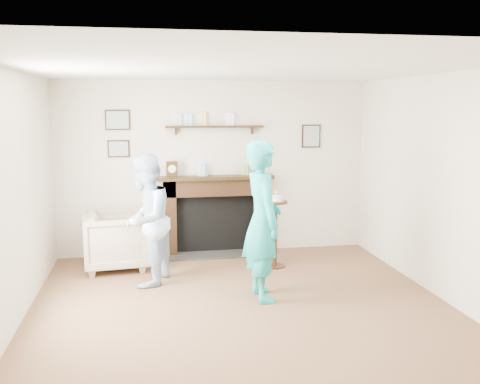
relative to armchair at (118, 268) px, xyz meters
name	(u,v)px	position (x,y,z in m)	size (l,w,h in m)	color
ground	(246,315)	(1.39, -1.90, 0.00)	(5.00, 5.00, 0.00)	brown
room_shell	(234,153)	(1.39, -1.21, 1.62)	(4.54, 5.02, 2.52)	beige
armchair	(118,268)	(0.00, 0.00, 0.00)	(0.81, 0.84, 0.76)	tan
man	(148,284)	(0.39, -0.72, 0.00)	(0.77, 0.60, 1.58)	#A9B8D3
woman	(262,298)	(1.67, -1.43, 0.00)	(0.65, 0.42, 1.77)	teal
pedestal_table	(275,221)	(2.08, -0.31, 0.64)	(0.32, 0.32, 1.03)	black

